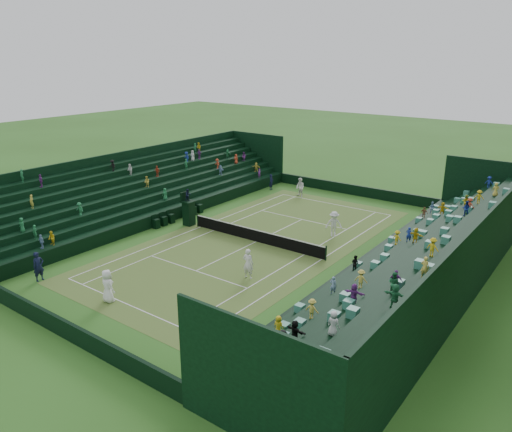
# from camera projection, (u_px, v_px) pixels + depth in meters

# --- Properties ---
(ground) EXTENTS (160.00, 160.00, 0.00)m
(ground) POSITION_uv_depth(u_px,v_px,m) (256.00, 242.00, 36.48)
(ground) COLOR #2F5F1E
(ground) RESTS_ON ground
(court_surface) EXTENTS (12.97, 26.77, 0.01)m
(court_surface) POSITION_uv_depth(u_px,v_px,m) (256.00, 242.00, 36.47)
(court_surface) COLOR #3A7D29
(court_surface) RESTS_ON ground
(perimeter_wall_north) EXTENTS (17.17, 0.20, 1.00)m
(perimeter_wall_north) POSITION_uv_depth(u_px,v_px,m) (353.00, 190.00, 48.44)
(perimeter_wall_north) COLOR black
(perimeter_wall_north) RESTS_ON ground
(perimeter_wall_south) EXTENTS (17.17, 0.20, 1.00)m
(perimeter_wall_south) POSITION_uv_depth(u_px,v_px,m) (61.00, 327.00, 24.20)
(perimeter_wall_south) COLOR black
(perimeter_wall_south) RESTS_ON ground
(perimeter_wall_east) EXTENTS (0.20, 31.77, 1.00)m
(perimeter_wall_east) POSITION_uv_depth(u_px,v_px,m) (364.00, 263.00, 31.51)
(perimeter_wall_east) COLOR black
(perimeter_wall_east) RESTS_ON ground
(perimeter_wall_west) EXTENTS (0.20, 31.77, 1.00)m
(perimeter_wall_west) POSITION_uv_depth(u_px,v_px,m) (174.00, 214.00, 41.13)
(perimeter_wall_west) COLOR black
(perimeter_wall_west) RESTS_ON ground
(north_grandstand) EXTENTS (6.60, 32.00, 4.90)m
(north_grandstand) POSITION_uv_depth(u_px,v_px,m) (432.00, 264.00, 28.82)
(north_grandstand) COLOR black
(north_grandstand) RESTS_ON ground
(south_grandstand) EXTENTS (6.60, 32.00, 4.90)m
(south_grandstand) POSITION_uv_depth(u_px,v_px,m) (139.00, 194.00, 43.17)
(south_grandstand) COLOR black
(south_grandstand) RESTS_ON ground
(tennis_net) EXTENTS (11.67, 0.10, 1.06)m
(tennis_net) POSITION_uv_depth(u_px,v_px,m) (256.00, 235.00, 36.31)
(tennis_net) COLOR black
(tennis_net) RESTS_ON ground
(umpire_chair) EXTENTS (0.95, 0.95, 3.00)m
(umpire_chair) POSITION_uv_depth(u_px,v_px,m) (189.00, 210.00, 39.69)
(umpire_chair) COLOR black
(umpire_chair) RESTS_ON ground
(courtside_chairs) EXTENTS (0.49, 5.46, 1.07)m
(courtside_chairs) POSITION_uv_depth(u_px,v_px,m) (179.00, 215.00, 41.16)
(courtside_chairs) COLOR black
(courtside_chairs) RESTS_ON ground
(player_near_west) EXTENTS (0.98, 0.68, 1.91)m
(player_near_west) POSITION_uv_depth(u_px,v_px,m) (108.00, 286.00, 27.44)
(player_near_west) COLOR white
(player_near_west) RESTS_ON ground
(player_near_east) EXTENTS (0.77, 0.57, 1.93)m
(player_near_east) POSITION_uv_depth(u_px,v_px,m) (248.00, 264.00, 30.32)
(player_near_east) COLOR white
(player_near_east) RESTS_ON ground
(player_far_west) EXTENTS (1.05, 0.91, 1.83)m
(player_far_west) POSITION_uv_depth(u_px,v_px,m) (300.00, 187.00, 47.75)
(player_far_west) COLOR white
(player_far_west) RESTS_ON ground
(player_far_east) EXTENTS (1.45, 1.33, 1.95)m
(player_far_east) POSITION_uv_depth(u_px,v_px,m) (334.00, 224.00, 37.33)
(player_far_east) COLOR silver
(player_far_east) RESTS_ON ground
(line_judge_north) EXTENTS (0.48, 0.64, 1.60)m
(line_judge_north) POSITION_uv_depth(u_px,v_px,m) (271.00, 182.00, 50.17)
(line_judge_north) COLOR black
(line_judge_north) RESTS_ON ground
(line_judge_south) EXTENTS (0.48, 0.70, 1.84)m
(line_judge_south) POSITION_uv_depth(u_px,v_px,m) (38.00, 266.00, 30.03)
(line_judge_south) COLOR black
(line_judge_south) RESTS_ON ground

